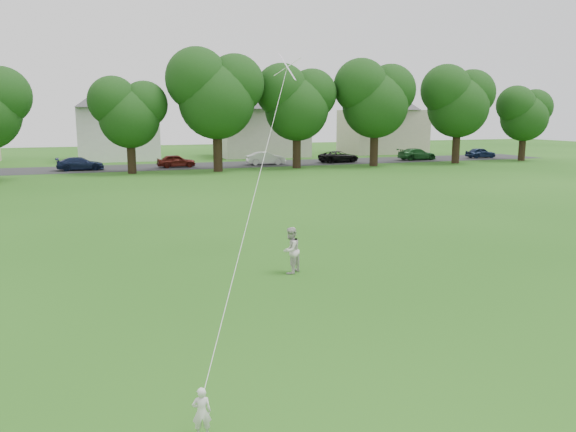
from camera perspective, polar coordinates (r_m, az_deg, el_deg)
name	(u,v)px	position (r m, az deg, el deg)	size (l,w,h in m)	color
ground	(248,339)	(12.61, -4.04, -12.35)	(160.00, 160.00, 0.00)	#1E5012
street	(125,168)	(53.54, -16.22, 4.71)	(90.00, 7.00, 0.01)	#2D2D30
toddler	(202,412)	(9.11, -8.76, -19.09)	(0.29, 0.19, 0.80)	silver
older_boy	(291,250)	(17.29, 0.28, -3.51)	(0.70, 0.55, 1.45)	silver
kite	(261,168)	(14.11, -2.73, 4.92)	(3.18, 6.24, 13.78)	white
tree_row	(152,93)	(47.55, -13.68, 12.04)	(81.00, 8.50, 11.65)	black
parked_cars	(170,161)	(52.87, -11.91, 5.49)	(72.53, 2.49, 1.28)	black
house_row	(138,112)	(63.45, -14.98, 10.19)	(77.76, 14.17, 10.23)	beige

